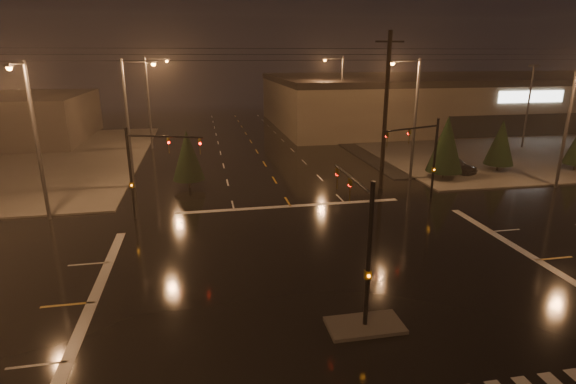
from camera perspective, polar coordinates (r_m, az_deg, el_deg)
name	(u,v)px	position (r m, az deg, el deg)	size (l,w,h in m)	color
ground	(335,279)	(22.03, 6.04, -10.96)	(140.00, 140.00, 0.00)	black
sidewalk_ne	(499,141)	(61.24, 25.27, 5.84)	(36.00, 36.00, 0.12)	#4D4A45
median_island	(365,325)	(18.75, 9.73, -16.34)	(3.00, 1.60, 0.15)	#4D4A45
stop_bar_far	(291,206)	(31.84, 0.32, -1.80)	(16.00, 0.50, 0.01)	beige
parking_lot	(547,143)	(62.81, 30.03, 5.41)	(50.00, 24.00, 0.08)	black
retail_building	(467,97)	(76.67, 21.74, 11.10)	(60.20, 28.30, 7.20)	#6C5E4D
signal_mast_median	(361,230)	(17.81, 9.28, -4.81)	(0.25, 4.59, 6.00)	black
signal_mast_ne	(425,151)	(33.20, 17.00, 5.01)	(4.84, 1.86, 6.00)	black
signal_mast_nw	(145,163)	(29.62, -17.69, 3.55)	(4.84, 1.86, 6.00)	black
streetlight_1	(131,115)	(37.18, -19.31, 9.19)	(2.77, 0.32, 10.00)	#38383A
streetlight_2	(151,97)	(52.98, -17.01, 11.50)	(2.77, 0.32, 10.00)	#38383A
streetlight_3	(412,112)	(38.80, 15.48, 9.82)	(2.77, 0.32, 10.00)	#38383A
streetlight_4	(339,92)	(57.32, 6.56, 12.50)	(2.77, 0.32, 10.00)	#38383A
streetlight_5	(33,132)	(31.70, -29.62, 6.69)	(0.32, 2.77, 10.00)	#38383A
streetlight_6	(572,116)	(41.02, 32.37, 8.17)	(0.32, 2.77, 10.00)	#38383A
utility_pole_1	(385,111)	(35.63, 12.27, 9.97)	(2.20, 0.32, 12.00)	black
conifer_0	(446,144)	(40.32, 19.46, 5.77)	(3.03, 3.03, 5.44)	black
conifer_1	(501,142)	(44.93, 25.42, 5.72)	(2.59, 2.59, 4.74)	black
conifer_3	(188,155)	(36.44, -12.63, 4.58)	(2.53, 2.53, 4.66)	black
car_parked	(454,165)	(43.42, 20.28, 3.25)	(1.67, 4.15, 1.41)	black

